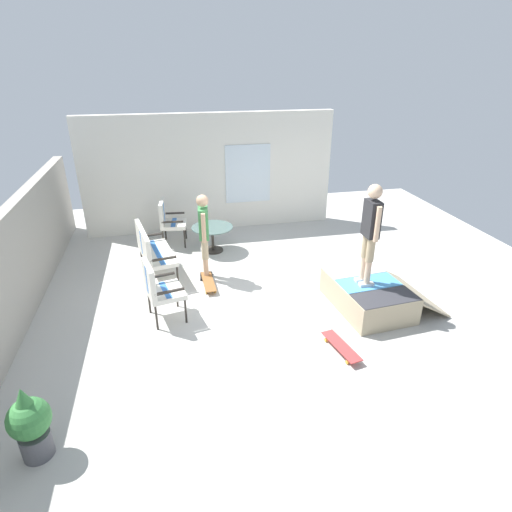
{
  "coord_description": "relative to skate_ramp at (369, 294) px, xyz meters",
  "views": [
    {
      "loc": [
        -6.24,
        1.54,
        3.89
      ],
      "look_at": [
        0.41,
        0.11,
        0.7
      ],
      "focal_mm": 29.63,
      "sensor_mm": 36.0,
      "label": 1
    }
  ],
  "objects": [
    {
      "name": "patio_table",
      "position": [
        2.88,
        2.33,
        0.17
      ],
      "size": [
        0.9,
        0.9,
        0.57
      ],
      "color": "#2D2823",
      "rests_on": "ground_plane"
    },
    {
      "name": "skateboard_spare",
      "position": [
        -1.07,
        0.93,
        -0.15
      ],
      "size": [
        0.82,
        0.35,
        0.1
      ],
      "color": "#B23838",
      "rests_on": "ground_plane"
    },
    {
      "name": "skateboard_by_bench",
      "position": [
        1.3,
        2.61,
        -0.15
      ],
      "size": [
        0.8,
        0.22,
        0.1
      ],
      "color": "brown",
      "rests_on": "ground_plane"
    },
    {
      "name": "patio_chair_near_house",
      "position": [
        3.49,
        3.25,
        0.38
      ],
      "size": [
        0.67,
        0.61,
        1.02
      ],
      "color": "#2D2823",
      "rests_on": "ground_plane"
    },
    {
      "name": "patio_chair_by_wall",
      "position": [
        0.35,
        3.49,
        0.38
      ],
      "size": [
        0.73,
        0.67,
        1.02
      ],
      "color": "#2D2823",
      "rests_on": "ground_plane"
    },
    {
      "name": "ground_plane",
      "position": [
        0.54,
        1.66,
        -0.29
      ],
      "size": [
        12.0,
        12.0,
        0.1
      ],
      "primitive_type": "cube",
      "color": "beige"
    },
    {
      "name": "potted_plant",
      "position": [
        -2.05,
        4.81,
        0.23
      ],
      "size": [
        0.44,
        0.44,
        0.92
      ],
      "color": "#515156",
      "rests_on": "ground_plane"
    },
    {
      "name": "skate_ramp",
      "position": [
        0.0,
        0.0,
        0.0
      ],
      "size": [
        1.64,
        1.8,
        0.48
      ],
      "color": "tan",
      "rests_on": "ground_plane"
    },
    {
      "name": "back_wall_cinderblock",
      "position": [
        0.54,
        5.66,
        0.67
      ],
      "size": [
        9.0,
        0.2,
        1.81
      ],
      "color": "#9E998E",
      "rests_on": "ground_plane"
    },
    {
      "name": "patio_bench",
      "position": [
        1.88,
        3.62,
        0.38
      ],
      "size": [
        1.33,
        0.78,
        1.02
      ],
      "color": "#2D2823",
      "rests_on": "ground_plane"
    },
    {
      "name": "person_watching",
      "position": [
        1.65,
        2.61,
        0.74
      ],
      "size": [
        0.48,
        0.26,
        1.67
      ],
      "color": "black",
      "rests_on": "ground_plane"
    },
    {
      "name": "house_facade",
      "position": [
        4.34,
        2.15,
        1.15
      ],
      "size": [
        0.23,
        6.0,
        2.78
      ],
      "color": "white",
      "rests_on": "ground_plane"
    },
    {
      "name": "person_skater",
      "position": [
        -0.01,
        0.13,
        1.23
      ],
      "size": [
        0.48,
        0.24,
        1.7
      ],
      "color": "silver",
      "rests_on": "skate_ramp"
    }
  ]
}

